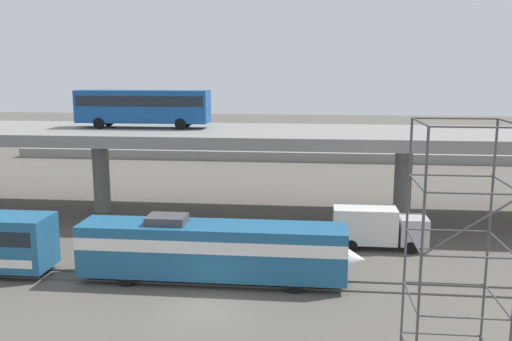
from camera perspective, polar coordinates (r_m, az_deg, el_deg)
name	(u,v)px	position (r m, az deg, el deg)	size (l,w,h in m)	color
ground_plane	(205,309)	(31.92, -5.23, -13.91)	(260.00, 260.00, 0.00)	#565149
rail_strip_near	(215,285)	(34.83, -4.17, -11.64)	(110.00, 0.12, 0.12)	#59544C
rail_strip_far	(220,276)	(36.20, -3.75, -10.75)	(110.00, 0.12, 0.12)	#59544C
train_locomotive	(225,248)	(34.70, -3.17, -7.96)	(17.61, 3.04, 4.18)	#1E5984
highway_overpass	(248,138)	(49.22, -0.86, 3.38)	(96.00, 11.85, 7.77)	gray
transit_bus_on_overpass	(143,105)	(51.57, -11.53, 6.58)	(12.00, 2.68, 3.40)	#14478C
service_truck_west	(377,227)	(42.14, 12.26, -5.63)	(6.80, 2.46, 3.04)	#B7B7BC
scaffolding_tower	(457,262)	(22.38, 19.87, -8.82)	(3.32, 3.32, 11.30)	#47474C
pier_parking_lot	(275,151)	(84.62, 1.98, 2.02)	(75.33, 12.08, 1.37)	gray
parked_car_0	(92,137)	(93.07, -16.49, 3.27)	(4.27, 1.99, 1.50)	navy
parked_car_1	(261,142)	(83.75, 0.50, 2.94)	(4.58, 1.85, 1.50)	navy
parked_car_2	(75,141)	(89.60, -18.06, 2.92)	(4.55, 2.00, 1.50)	#0C4C26
parked_car_3	(118,142)	(86.52, -13.92, 2.88)	(4.52, 1.96, 1.50)	#0C4C26
parked_car_4	(162,141)	(85.76, -9.58, 2.97)	(4.53, 1.86, 1.50)	silver
harbor_water	(284,137)	(107.46, 2.85, 3.45)	(140.00, 36.00, 0.01)	navy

